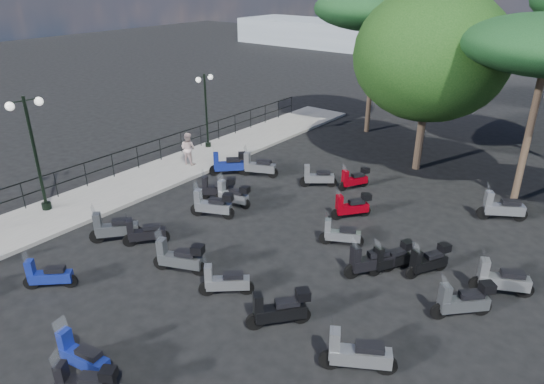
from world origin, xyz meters
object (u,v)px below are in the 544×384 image
Objects in this scene: scooter_15 at (225,282)px; scooter_20 at (279,310)px; scooter_13 at (82,357)px; scooter_28 at (501,280)px; scooter_11 at (317,177)px; scooter_22 at (370,262)px; scooter_29 at (502,208)px; pine_2 at (377,9)px; scooter_14 at (180,258)px; scooter_17 at (354,179)px; scooter_27 at (463,301)px; lamp_post_2 at (206,106)px; broadleaf_tree at (431,55)px; scooter_16 at (340,234)px; scooter_10 at (258,166)px; scooter_7 at (48,276)px; scooter_26 at (357,354)px; scooter_21 at (391,258)px; lamp_post_1 at (34,147)px; scooter_23 at (352,207)px; scooter_3 at (233,195)px; scooter_8 at (145,233)px; scooter_31 at (428,261)px; pedestrian_far at (188,149)px; scooter_4 at (218,189)px; scooter_5 at (229,164)px; scooter_2 at (114,228)px; scooter_9 at (213,205)px; scooter_18 at (86,384)px.

scooter_15 is 2.08m from scooter_20.
scooter_13 is 11.50m from scooter_28.
scooter_11 is 0.92× the size of scooter_20.
scooter_22 is 0.93× the size of scooter_29.
pine_2 is (-10.62, 11.87, 6.33)m from scooter_28.
scooter_14 reaches higher than scooter_11.
scooter_27 is at bearing 166.67° from scooter_17.
lamp_post_2 is 0.47× the size of broadleaf_tree.
scooter_17 is at bearing -4.36° from scooter_16.
scooter_22 is 16.40m from pine_2.
broadleaf_tree is (5.34, 5.47, 4.83)m from scooter_10.
scooter_22 is at bearing -75.48° from broadleaf_tree.
scooter_26 reaches higher than scooter_7.
scooter_20 is 5.00m from scooter_27.
scooter_14 is at bearing 95.38° from scooter_28.
scooter_20 is 0.18× the size of pine_2.
lamp_post_1 is at bearing 48.03° from scooter_21.
scooter_20 is 1.07× the size of scooter_23.
scooter_13 is (3.80, -1.26, 0.03)m from scooter_7.
scooter_11 reaches higher than scooter_3.
scooter_15 is 0.95× the size of scooter_23.
scooter_3 reaches higher than scooter_8.
scooter_14 is 14.06m from broadleaf_tree.
scooter_22 is (3.39, 7.77, 0.03)m from scooter_13.
scooter_11 is 0.93× the size of scooter_31.
scooter_21 is at bearing 157.57° from scooter_17.
pedestrian_far is at bearing -143.06° from broadleaf_tree.
scooter_23 is (-0.72, 2.04, 0.06)m from scooter_16.
scooter_7 is 0.74× the size of scooter_10.
scooter_29 reaches higher than scooter_10.
scooter_20 is (5.88, -4.64, 0.05)m from scooter_3.
scooter_5 reaches higher than scooter_4.
scooter_2 reaches higher than scooter_7.
scooter_21 is 3.71m from scooter_23.
pedestrian_far is 12.35m from scooter_20.
scooter_9 is 6.56m from scooter_22.
scooter_21 is 10.53m from broadleaf_tree.
scooter_5 is 1.05× the size of scooter_11.
scooter_16 is at bearing 17.28° from scooter_21.
scooter_9 is 0.99× the size of scooter_28.
scooter_23 is at bearing 48.85° from scooter_28.
pine_2 reaches higher than scooter_4.
scooter_22 reaches higher than scooter_3.
scooter_16 is at bearing -37.11° from scooter_18.
scooter_28 is 1.15× the size of scooter_31.
scooter_21 is 1.05× the size of scooter_27.
scooter_15 is at bearing 137.08° from scooter_16.
broadleaf_tree reaches higher than scooter_31.
scooter_2 is at bearing 92.52° from scooter_17.
scooter_27 is (7.95, -4.96, 0.07)m from scooter_11.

